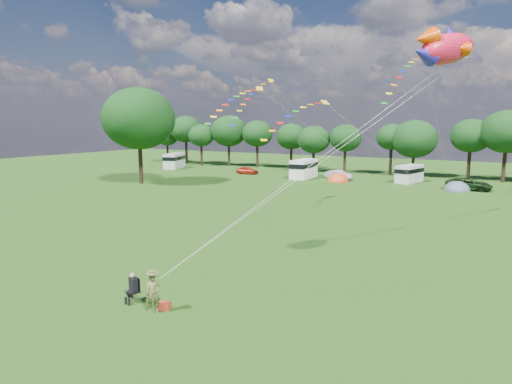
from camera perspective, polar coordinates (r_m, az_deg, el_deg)
The scene contains 19 objects.
ground_plane at distance 22.47m, azimuth -10.43°, elevation -13.01°, with size 180.00×180.00×0.00m, color black.
tree_line at distance 71.31m, azimuth 23.19°, elevation 6.78°, with size 102.98×10.98×10.27m.
big_tree at distance 61.78m, azimuth -15.37°, elevation 9.41°, with size 10.00×10.00×13.28m.
car_a at distance 71.34m, azimuth -1.17°, elevation 2.91°, with size 1.50×3.82×1.27m, color #A52314.
car_b at distance 65.70m, azimuth 10.98°, elevation 2.27°, with size 1.52×4.06×1.43m, color #94979C.
car_d at distance 60.60m, azimuth 26.49°, elevation 0.94°, with size 2.51×5.56×1.52m, color black.
campervan_a at distance 82.15m, azimuth -10.83°, elevation 4.18°, with size 4.15×6.14×2.77m.
campervan_b at distance 66.56m, azimuth 6.38°, elevation 3.18°, with size 2.57×5.85×2.85m.
campervan_c at distance 65.10m, azimuth 19.78°, elevation 2.38°, with size 3.34×5.44×2.48m.
tent_orange at distance 63.53m, azimuth 10.86°, elevation 1.41°, with size 3.21×3.51×2.51m.
tent_greyblue at distance 59.52m, azimuth 25.20°, elevation 0.18°, with size 3.22×3.53×2.40m.
kite_flyer at distance 20.11m, azimuth -13.57°, elevation -13.02°, with size 0.67×0.44×1.84m, color brown.
camp_chair at distance 21.55m, azimuth -16.00°, elevation -11.75°, with size 0.72×0.73×1.44m.
kite_bag at distance 20.61m, azimuth -12.09°, elevation -14.61°, with size 0.52×0.34×0.37m, color #B3311F.
fish_kite at distance 21.45m, azimuth 23.65°, elevation 17.15°, with size 2.89×3.78×2.05m.
streamer_kite_a at distance 53.38m, azimuth -0.20°, elevation 12.82°, with size 3.41×5.68×5.80m.
streamer_kite_b at distance 44.24m, azimuth -2.39°, elevation 12.23°, with size 4.39×4.75×3.84m.
streamer_kite_c at distance 29.73m, azimuth 6.04°, elevation 10.46°, with size 3.03×4.91×2.77m.
streamer_kite_d at distance 38.23m, azimuth 19.62°, elevation 15.08°, with size 2.69×5.16×4.31m.
Camera 1 is at (13.57, -15.80, 8.43)m, focal length 30.00 mm.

